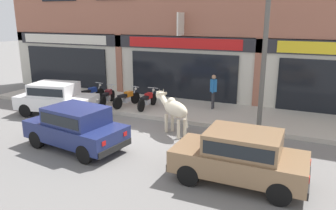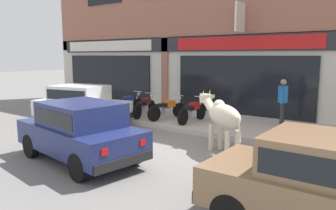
# 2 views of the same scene
# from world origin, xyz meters

# --- Properties ---
(ground_plane) EXTENTS (90.00, 90.00, 0.00)m
(ground_plane) POSITION_xyz_m (0.00, 0.00, 0.00)
(ground_plane) COLOR slate
(sidewalk) EXTENTS (19.00, 3.57, 0.18)m
(sidewalk) POSITION_xyz_m (0.00, 3.99, 0.09)
(sidewalk) COLOR #B7AFA3
(sidewalk) RESTS_ON ground
(shop_building) EXTENTS (23.00, 1.40, 9.53)m
(shop_building) POSITION_xyz_m (0.00, 6.03, 4.55)
(shop_building) COLOR #9E604C
(shop_building) RESTS_ON ground
(cow) EXTENTS (1.87, 1.42, 1.61)m
(cow) POSITION_xyz_m (1.58, 0.98, 1.01)
(cow) COLOR beige
(cow) RESTS_ON ground
(car_0) EXTENTS (3.62, 1.63, 1.46)m
(car_0) POSITION_xyz_m (4.68, -1.78, 0.81)
(car_0) COLOR black
(car_0) RESTS_ON ground
(car_1) EXTENTS (3.76, 2.08, 1.46)m
(car_1) POSITION_xyz_m (-0.88, -1.66, 0.81)
(car_1) COLOR black
(car_1) RESTS_ON ground
(car_2) EXTENTS (3.79, 2.19, 1.46)m
(car_2) POSITION_xyz_m (-4.35, 1.18, 0.81)
(car_2) COLOR black
(car_2) RESTS_ON ground
(motorcycle_0) EXTENTS (0.63, 1.80, 0.88)m
(motorcycle_0) POSITION_xyz_m (-3.96, 3.21, 0.56)
(motorcycle_0) COLOR black
(motorcycle_0) RESTS_ON sidewalk
(motorcycle_1) EXTENTS (0.68, 1.78, 0.88)m
(motorcycle_1) POSITION_xyz_m (-2.87, 3.10, 0.56)
(motorcycle_1) COLOR black
(motorcycle_1) RESTS_ON sidewalk
(motorcycle_2) EXTENTS (0.64, 1.79, 0.88)m
(motorcycle_2) POSITION_xyz_m (-1.82, 3.16, 0.56)
(motorcycle_2) COLOR black
(motorcycle_2) RESTS_ON sidewalk
(motorcycle_3) EXTENTS (0.52, 1.81, 0.88)m
(motorcycle_3) POSITION_xyz_m (-0.75, 3.25, 0.56)
(motorcycle_3) COLOR black
(motorcycle_3) RESTS_ON sidewalk
(pedestrian) EXTENTS (0.32, 0.50, 1.60)m
(pedestrian) POSITION_xyz_m (2.08, 4.45, 1.16)
(pedestrian) COLOR #2D2D33
(pedestrian) RESTS_ON sidewalk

